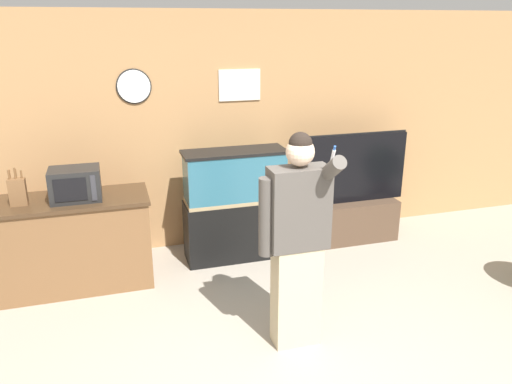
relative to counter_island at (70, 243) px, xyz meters
The scene contains 7 objects.
wall_back_paneled 1.98m from the counter_island, 22.10° to the left, with size 10.00×0.08×2.60m.
counter_island is the anchor object (origin of this frame).
microwave 0.61m from the counter_island, 21.22° to the right, with size 0.45×0.33×0.30m.
knife_block 0.69m from the counter_island, behind, with size 0.15×0.09×0.35m.
aquarium_on_stand 1.70m from the counter_island, ahead, with size 1.08×0.41×1.21m.
tv_on_stand 3.08m from the counter_island, ahead, with size 1.36×0.40×1.29m.
person_standing 2.33m from the counter_island, 40.41° to the right, with size 0.54×0.41×1.73m.
Camera 1 is at (-1.21, -2.49, 2.46)m, focal length 35.00 mm.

